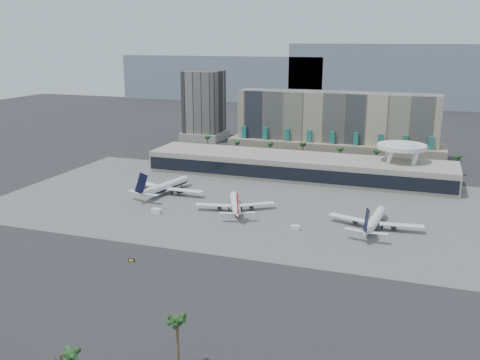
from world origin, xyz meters
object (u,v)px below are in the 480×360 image
(airliner_right, at_px, (375,221))
(service_vehicle_b, at_px, (295,227))
(airliner_left, at_px, (166,186))
(airliner_centre, at_px, (235,204))
(taxiway_sign, at_px, (131,260))
(service_vehicle_a, at_px, (157,211))

(airliner_right, bearing_deg, service_vehicle_b, -153.20)
(airliner_right, bearing_deg, airliner_left, 175.78)
(airliner_centre, height_order, taxiway_sign, airliner_centre)
(airliner_left, xyz_separation_m, service_vehicle_a, (10.45, -29.67, -2.67))
(airliner_centre, distance_m, airliner_right, 62.02)
(airliner_centre, height_order, service_vehicle_a, airliner_centre)
(service_vehicle_a, bearing_deg, airliner_right, 13.52)
(service_vehicle_a, height_order, taxiway_sign, service_vehicle_a)
(airliner_centre, bearing_deg, service_vehicle_b, -48.88)
(airliner_left, xyz_separation_m, service_vehicle_b, (74.17, -29.84, -2.85))
(service_vehicle_a, distance_m, taxiway_sign, 53.61)
(airliner_left, bearing_deg, airliner_right, 1.80)
(airliner_right, bearing_deg, service_vehicle_a, -167.38)
(service_vehicle_a, relative_size, taxiway_sign, 1.87)
(airliner_centre, xyz_separation_m, airliner_right, (61.93, -3.46, 0.25))
(airliner_left, relative_size, airliner_right, 1.05)
(airliner_left, xyz_separation_m, airliner_right, (104.48, -18.09, -0.23))
(airliner_left, relative_size, service_vehicle_a, 9.60)
(service_vehicle_b, distance_m, taxiway_sign, 68.91)
(airliner_left, height_order, service_vehicle_a, airliner_left)
(service_vehicle_b, bearing_deg, airliner_centre, 144.58)
(airliner_left, distance_m, service_vehicle_b, 80.00)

